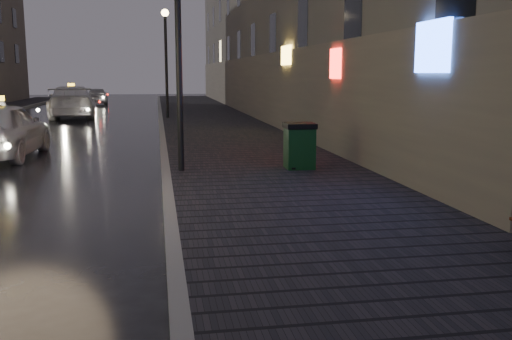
{
  "coord_description": "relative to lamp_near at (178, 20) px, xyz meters",
  "views": [
    {
      "loc": [
        1.35,
        -6.95,
        2.34
      ],
      "look_at": [
        2.84,
        1.7,
        0.85
      ],
      "focal_mm": 40.0,
      "sensor_mm": 36.0,
      "label": 1
    }
  ],
  "objects": [
    {
      "name": "trash_bin",
      "position": [
        2.74,
        -0.15,
        -2.8
      ],
      "size": [
        0.71,
        0.71,
        1.06
      ],
      "rotation": [
        0.0,
        0.0,
        -0.03
      ],
      "color": "black",
      "rests_on": "sidewalk"
    },
    {
      "name": "ground",
      "position": [
        -1.85,
        -6.0,
        -3.49
      ],
      "size": [
        120.0,
        120.0,
        0.0
      ],
      "primitive_type": "plane",
      "color": "black",
      "rests_on": "ground"
    },
    {
      "name": "curb",
      "position": [
        -0.35,
        15.0,
        -3.41
      ],
      "size": [
        0.2,
        58.0,
        0.15
      ],
      "primitive_type": "cube",
      "color": "slate",
      "rests_on": "ground"
    },
    {
      "name": "taxi_mid",
      "position": [
        -4.94,
        18.6,
        -2.64
      ],
      "size": [
        3.01,
        6.04,
        1.69
      ],
      "primitive_type": "imported",
      "rotation": [
        0.0,
        0.0,
        3.26
      ],
      "color": "silver",
      "rests_on": "ground"
    },
    {
      "name": "taxi_near",
      "position": [
        -4.83,
        3.8,
        -2.69
      ],
      "size": [
        2.11,
        4.77,
        1.6
      ],
      "primitive_type": "imported",
      "rotation": [
        0.0,
        0.0,
        3.09
      ],
      "color": "silver",
      "rests_on": "ground"
    },
    {
      "name": "sidewalk",
      "position": [
        2.05,
        15.0,
        -3.41
      ],
      "size": [
        4.6,
        58.0,
        0.15
      ],
      "primitive_type": "cube",
      "color": "black",
      "rests_on": "ground"
    },
    {
      "name": "lamp_near",
      "position": [
        0.0,
        0.0,
        0.0
      ],
      "size": [
        0.36,
        0.36,
        5.28
      ],
      "color": "black",
      "rests_on": "sidewalk"
    },
    {
      "name": "car_far",
      "position": [
        -4.98,
        31.92,
        -2.84
      ],
      "size": [
        1.95,
        3.95,
        1.3
      ],
      "primitive_type": "imported",
      "rotation": [
        0.0,
        0.0,
        3.25
      ],
      "color": "#9B9BA2",
      "rests_on": "ground"
    },
    {
      "name": "lamp_far",
      "position": [
        0.0,
        16.0,
        0.0
      ],
      "size": [
        0.36,
        0.36,
        5.28
      ],
      "color": "black",
      "rests_on": "sidewalk"
    }
  ]
}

